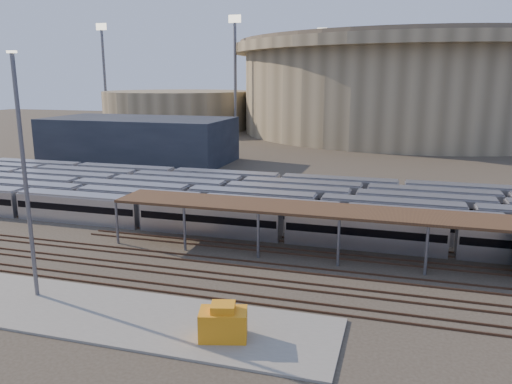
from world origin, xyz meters
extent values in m
plane|color=#383026|center=(0.00, 0.00, 0.00)|extent=(420.00, 420.00, 0.00)
cube|color=gray|center=(-5.00, -15.00, 0.10)|extent=(50.00, 9.00, 0.20)
cube|color=silver|center=(-8.38, 8.00, 1.80)|extent=(112.00, 2.90, 3.60)
cube|color=silver|center=(-1.89, 12.20, 1.80)|extent=(112.00, 2.90, 3.60)
cube|color=silver|center=(-5.59, 16.40, 1.80)|extent=(112.00, 2.90, 3.60)
cube|color=silver|center=(-1.47, 20.60, 1.80)|extent=(112.00, 2.90, 3.60)
cube|color=silver|center=(-0.22, 24.80, 1.80)|extent=(112.00, 2.90, 3.60)
cube|color=silver|center=(4.91, 29.00, 1.80)|extent=(112.00, 2.90, 3.60)
cylinder|color=slate|center=(-8.00, 1.30, 2.50)|extent=(0.30, 0.30, 5.00)
cylinder|color=slate|center=(-8.00, 6.70, 2.50)|extent=(0.30, 0.30, 5.00)
cylinder|color=slate|center=(0.57, 1.30, 2.50)|extent=(0.30, 0.30, 5.00)
cylinder|color=slate|center=(0.57, 6.70, 2.50)|extent=(0.30, 0.30, 5.00)
cylinder|color=slate|center=(9.14, 1.30, 2.50)|extent=(0.30, 0.30, 5.00)
cylinder|color=slate|center=(9.14, 6.70, 2.50)|extent=(0.30, 0.30, 5.00)
cylinder|color=slate|center=(17.71, 1.30, 2.50)|extent=(0.30, 0.30, 5.00)
cylinder|color=slate|center=(17.71, 6.70, 2.50)|extent=(0.30, 0.30, 5.00)
cylinder|color=slate|center=(26.29, 1.30, 2.50)|extent=(0.30, 0.30, 5.00)
cylinder|color=slate|center=(26.29, 6.70, 2.50)|extent=(0.30, 0.30, 5.00)
cylinder|color=slate|center=(34.86, 6.70, 2.50)|extent=(0.30, 0.30, 5.00)
cube|color=#372116|center=(22.00, 4.00, 5.15)|extent=(60.00, 6.00, 0.30)
cube|color=#4C3323|center=(0.00, -1.75, 0.09)|extent=(170.00, 0.12, 0.18)
cube|color=#4C3323|center=(0.00, -0.25, 0.09)|extent=(170.00, 0.12, 0.18)
cube|color=#4C3323|center=(0.00, -5.75, 0.09)|extent=(170.00, 0.12, 0.18)
cube|color=#4C3323|center=(0.00, -4.25, 0.09)|extent=(170.00, 0.12, 0.18)
cube|color=#4C3323|center=(0.00, -9.75, 0.09)|extent=(170.00, 0.12, 0.18)
cube|color=#4C3323|center=(0.00, -8.25, 0.09)|extent=(170.00, 0.12, 0.18)
cylinder|color=gray|center=(25.00, 140.00, 14.00)|extent=(116.00, 116.00, 28.00)
cylinder|color=gray|center=(25.00, 140.00, 29.50)|extent=(124.00, 124.00, 3.00)
cylinder|color=brown|center=(25.00, 140.00, 31.75)|extent=(120.00, 120.00, 1.50)
cylinder|color=gray|center=(-60.00, 130.00, 7.00)|extent=(56.00, 56.00, 14.00)
cube|color=#1E232D|center=(-35.00, 55.00, 5.00)|extent=(42.00, 20.00, 10.00)
cylinder|color=slate|center=(-30.00, 110.00, 18.00)|extent=(1.00, 1.00, 36.00)
cube|color=#FFF2CC|center=(-30.00, 110.00, 37.20)|extent=(4.00, 0.60, 2.40)
cylinder|color=slate|center=(-85.00, 120.00, 18.00)|extent=(1.00, 1.00, 36.00)
cube|color=#FFF2CC|center=(-85.00, 120.00, 37.20)|extent=(4.00, 0.60, 2.40)
cylinder|color=slate|center=(-10.00, 160.00, 18.00)|extent=(1.00, 1.00, 36.00)
cube|color=#FFF2CC|center=(-10.00, 160.00, 37.20)|extent=(4.00, 0.60, 2.40)
cylinder|color=slate|center=(-6.97, -13.70, 10.56)|extent=(0.36, 0.36, 20.72)
cube|color=#FFF2CC|center=(-6.97, -13.70, 21.02)|extent=(0.80, 0.30, 0.20)
cube|color=orange|center=(11.50, -16.14, 1.29)|extent=(3.94, 3.01, 2.18)
camera|label=1|loc=(23.27, -47.69, 19.02)|focal=35.00mm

